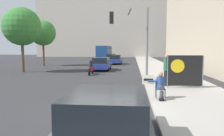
{
  "coord_description": "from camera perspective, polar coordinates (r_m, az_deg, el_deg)",
  "views": [
    {
      "loc": [
        1.1,
        -7.84,
        2.29
      ],
      "look_at": [
        0.02,
        3.53,
        1.31
      ],
      "focal_mm": 35.0,
      "sensor_mm": 36.0,
      "label": 1
    }
  ],
  "objects": [
    {
      "name": "motorcycle_on_road",
      "position": [
        19.76,
        -5.53,
        -0.12
      ],
      "size": [
        0.28,
        2.06,
        1.31
      ],
      "color": "maroon",
      "rests_on": "ground_plane"
    },
    {
      "name": "city_bus_on_road",
      "position": [
        52.33,
        -1.99,
        4.35
      ],
      "size": [
        2.53,
        10.61,
        3.04
      ],
      "color": "navy",
      "rests_on": "ground_plane"
    },
    {
      "name": "traffic_light_pole",
      "position": [
        16.14,
        5.52,
        9.62
      ],
      "size": [
        2.83,
        2.6,
        5.13
      ],
      "color": "slate",
      "rests_on": "sidewalk_curb"
    },
    {
      "name": "seated_protester",
      "position": [
        9.71,
        12.43,
        -4.26
      ],
      "size": [
        0.99,
        0.77,
        1.17
      ],
      "rotation": [
        0.0,
        0.0,
        0.2
      ],
      "color": "#474C56",
      "rests_on": "sidewalk_curb"
    },
    {
      "name": "parked_car_curbside",
      "position": [
        4.93,
        -1.12,
        -13.97
      ],
      "size": [
        1.9,
        4.1,
        1.38
      ],
      "color": "#565B60",
      "rests_on": "ground_plane"
    },
    {
      "name": "car_on_road_midblock",
      "position": [
        33.55,
        0.99,
        2.24
      ],
      "size": [
        1.71,
        4.7,
        1.42
      ],
      "color": "navy",
      "rests_on": "ground_plane"
    },
    {
      "name": "sidewalk_curb",
      "position": [
        23.12,
        12.52,
        -0.69
      ],
      "size": [
        4.21,
        90.0,
        0.14
      ],
      "primitive_type": "cube",
      "color": "#A8A399",
      "rests_on": "ground_plane"
    },
    {
      "name": "ground_plane",
      "position": [
        8.24,
        -2.53,
        -11.22
      ],
      "size": [
        160.0,
        160.0,
        0.0
      ],
      "primitive_type": "plane",
      "color": "#303033"
    },
    {
      "name": "car_on_road_distant",
      "position": [
        41.36,
        -0.16,
        2.74
      ],
      "size": [
        1.81,
        4.14,
        1.4
      ],
      "color": "black",
      "rests_on": "ground_plane"
    },
    {
      "name": "jogger_on_sidewalk",
      "position": [
        13.16,
        14.01,
        -0.43
      ],
      "size": [
        0.34,
        0.34,
        1.85
      ],
      "rotation": [
        0.0,
        0.0,
        3.24
      ],
      "color": "black",
      "rests_on": "sidewalk_curb"
    },
    {
      "name": "street_tree_near_curb",
      "position": [
        23.56,
        -22.51,
        9.96
      ],
      "size": [
        3.75,
        3.75,
        6.39
      ],
      "color": "brown",
      "rests_on": "ground_plane"
    },
    {
      "name": "street_tree_midblock",
      "position": [
        31.53,
        -17.58,
        8.7
      ],
      "size": [
        3.46,
        3.46,
        6.23
      ],
      "color": "brown",
      "rests_on": "ground_plane"
    },
    {
      "name": "protest_banner",
      "position": [
        12.81,
        18.49,
        -0.66
      ],
      "size": [
        1.98,
        0.06,
        1.81
      ],
      "color": "slate",
      "rests_on": "sidewalk_curb"
    },
    {
      "name": "car_on_road_nearest",
      "position": [
        23.62,
        -2.82,
        1.08
      ],
      "size": [
        1.82,
        4.4,
        1.4
      ],
      "color": "navy",
      "rests_on": "ground_plane"
    }
  ]
}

